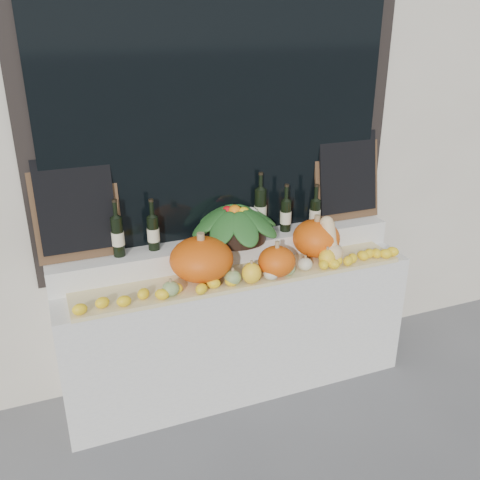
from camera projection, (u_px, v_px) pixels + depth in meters
name	position (u px, v px, depth m)	size (l,w,h in m)	color
storefront_facade	(196.00, 39.00, 3.52)	(7.00, 0.94, 4.50)	beige
display_sill	(236.00, 328.00, 3.62)	(2.30, 0.55, 0.88)	silver
rear_tier	(228.00, 250.00, 3.54)	(2.30, 0.25, 0.16)	silver
straw_bedding	(243.00, 276.00, 3.33)	(2.10, 0.32, 0.03)	tan
pumpkin_left	(201.00, 259.00, 3.23)	(0.39, 0.39, 0.26)	#DF560B
pumpkin_right	(316.00, 238.00, 3.55)	(0.32, 0.32, 0.25)	#DF560B
pumpkin_center	(277.00, 261.00, 3.29)	(0.23, 0.23, 0.19)	#DF560B
butternut_squash	(330.00, 243.00, 3.47)	(0.14, 0.21, 0.29)	#E6BE87
decorative_gourds	(266.00, 271.00, 3.26)	(1.14, 0.16, 0.15)	#2A601C
lemon_heap	(250.00, 278.00, 3.22)	(2.20, 0.16, 0.06)	yellow
produce_bowl	(235.00, 222.00, 3.47)	(0.62, 0.62, 0.24)	black
wine_bottle_far_left	(118.00, 236.00, 3.22)	(0.08, 0.08, 0.36)	black
wine_bottle_near_left	(153.00, 232.00, 3.31)	(0.08, 0.08, 0.33)	black
wine_bottle_tall	(260.00, 210.00, 3.58)	(0.08, 0.08, 0.41)	black
wine_bottle_near_right	(286.00, 215.00, 3.59)	(0.08, 0.08, 0.33)	black
wine_bottle_far_right	(315.00, 213.00, 3.65)	(0.08, 0.08, 0.31)	black
chalkboard_left	(76.00, 207.00, 3.13)	(0.50, 0.14, 0.61)	#4C331E
chalkboard_right	(347.00, 174.00, 3.74)	(0.50, 0.14, 0.61)	#4C331E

